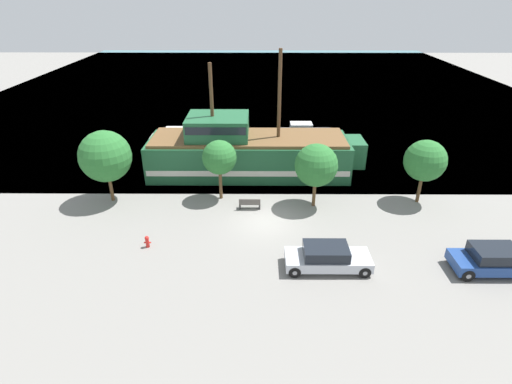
{
  "coord_description": "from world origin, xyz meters",
  "views": [
    {
      "loc": [
        -0.51,
        -23.02,
        13.95
      ],
      "look_at": [
        -0.66,
        2.0,
        1.2
      ],
      "focal_mm": 28.0,
      "sensor_mm": 36.0,
      "label": 1
    }
  ],
  "objects_px": {
    "parked_car_curb_mid": "(327,257)",
    "fire_hydrant": "(147,241)",
    "moored_boat_dockside": "(183,139)",
    "parked_car_curb_front": "(495,260)",
    "bench_promenade_east": "(250,204)",
    "pirate_ship": "(247,152)",
    "moored_boat_outer": "(304,132)"
  },
  "relations": [
    {
      "from": "parked_car_curb_mid",
      "to": "fire_hydrant",
      "type": "height_order",
      "value": "parked_car_curb_mid"
    },
    {
      "from": "moored_boat_dockside",
      "to": "parked_car_curb_front",
      "type": "xyz_separation_m",
      "value": [
        20.49,
        -20.04,
        0.1
      ]
    },
    {
      "from": "parked_car_curb_mid",
      "to": "bench_promenade_east",
      "type": "height_order",
      "value": "parked_car_curb_mid"
    },
    {
      "from": "bench_promenade_east",
      "to": "parked_car_curb_front",
      "type": "bearing_deg",
      "value": -26.97
    },
    {
      "from": "moored_boat_dockside",
      "to": "bench_promenade_east",
      "type": "bearing_deg",
      "value": -62.21
    },
    {
      "from": "moored_boat_dockside",
      "to": "pirate_ship",
      "type": "bearing_deg",
      "value": -46.09
    },
    {
      "from": "pirate_ship",
      "to": "parked_car_curb_mid",
      "type": "height_order",
      "value": "pirate_ship"
    },
    {
      "from": "parked_car_curb_front",
      "to": "fire_hydrant",
      "type": "bearing_deg",
      "value": 173.64
    },
    {
      "from": "moored_boat_outer",
      "to": "fire_hydrant",
      "type": "relative_size",
      "value": 7.35
    },
    {
      "from": "parked_car_curb_front",
      "to": "fire_hydrant",
      "type": "relative_size",
      "value": 6.1
    },
    {
      "from": "pirate_ship",
      "to": "moored_boat_dockside",
      "type": "bearing_deg",
      "value": 133.91
    },
    {
      "from": "moored_boat_dockside",
      "to": "parked_car_curb_front",
      "type": "height_order",
      "value": "moored_boat_dockside"
    },
    {
      "from": "parked_car_curb_mid",
      "to": "bench_promenade_east",
      "type": "bearing_deg",
      "value": 123.51
    },
    {
      "from": "fire_hydrant",
      "to": "bench_promenade_east",
      "type": "bearing_deg",
      "value": 37.73
    },
    {
      "from": "fire_hydrant",
      "to": "parked_car_curb_front",
      "type": "bearing_deg",
      "value": -6.36
    },
    {
      "from": "bench_promenade_east",
      "to": "parked_car_curb_mid",
      "type": "bearing_deg",
      "value": -56.49
    },
    {
      "from": "pirate_ship",
      "to": "fire_hydrant",
      "type": "distance_m",
      "value": 12.5
    },
    {
      "from": "pirate_ship",
      "to": "bench_promenade_east",
      "type": "xyz_separation_m",
      "value": [
        0.33,
        -6.29,
        -1.46
      ]
    },
    {
      "from": "parked_car_curb_front",
      "to": "moored_boat_dockside",
      "type": "bearing_deg",
      "value": 135.64
    },
    {
      "from": "parked_car_curb_mid",
      "to": "fire_hydrant",
      "type": "xyz_separation_m",
      "value": [
        -10.51,
        1.96,
        -0.3
      ]
    },
    {
      "from": "parked_car_curb_front",
      "to": "fire_hydrant",
      "type": "distance_m",
      "value": 19.78
    },
    {
      "from": "fire_hydrant",
      "to": "parked_car_curb_mid",
      "type": "bearing_deg",
      "value": -10.59
    },
    {
      "from": "parked_car_curb_mid",
      "to": "parked_car_curb_front",
      "type": "bearing_deg",
      "value": -1.43
    },
    {
      "from": "moored_boat_dockside",
      "to": "moored_boat_outer",
      "type": "bearing_deg",
      "value": 10.97
    },
    {
      "from": "bench_promenade_east",
      "to": "moored_boat_dockside",
      "type": "bearing_deg",
      "value": 117.79
    },
    {
      "from": "parked_car_curb_front",
      "to": "fire_hydrant",
      "type": "height_order",
      "value": "parked_car_curb_front"
    },
    {
      "from": "moored_boat_dockside",
      "to": "parked_car_curb_mid",
      "type": "xyz_separation_m",
      "value": [
        11.34,
        -19.81,
        0.07
      ]
    },
    {
      "from": "parked_car_curb_front",
      "to": "parked_car_curb_mid",
      "type": "relative_size",
      "value": 0.99
    },
    {
      "from": "moored_boat_outer",
      "to": "bench_promenade_east",
      "type": "bearing_deg",
      "value": -109.17
    },
    {
      "from": "parked_car_curb_mid",
      "to": "fire_hydrant",
      "type": "relative_size",
      "value": 6.16
    },
    {
      "from": "moored_boat_outer",
      "to": "bench_promenade_east",
      "type": "distance_m",
      "value": 16.44
    },
    {
      "from": "parked_car_curb_front",
      "to": "bench_promenade_east",
      "type": "bearing_deg",
      "value": 153.03
    }
  ]
}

